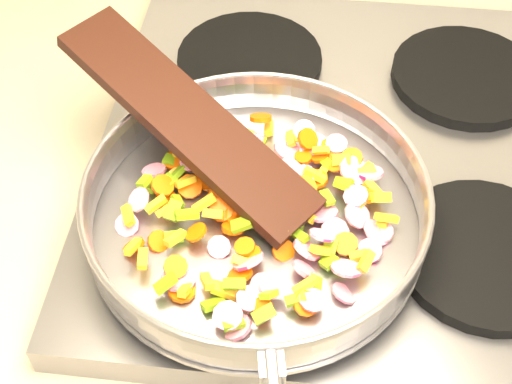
# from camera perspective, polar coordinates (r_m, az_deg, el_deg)

# --- Properties ---
(cooktop) EXTENTS (0.60, 0.60, 0.04)m
(cooktop) POSITION_cam_1_polar(r_m,az_deg,el_deg) (0.87, 7.62, 2.45)
(cooktop) COLOR #939399
(cooktop) RESTS_ON counter_top
(grate_fl) EXTENTS (0.19, 0.19, 0.02)m
(grate_fl) POSITION_cam_1_polar(r_m,az_deg,el_deg) (0.76, -3.06, -2.97)
(grate_fl) COLOR black
(grate_fl) RESTS_ON cooktop
(grate_fr) EXTENTS (0.19, 0.19, 0.02)m
(grate_fr) POSITION_cam_1_polar(r_m,az_deg,el_deg) (0.78, 17.90, -4.72)
(grate_fr) COLOR black
(grate_fr) RESTS_ON cooktop
(grate_bl) EXTENTS (0.19, 0.19, 0.02)m
(grate_bl) POSITION_cam_1_polar(r_m,az_deg,el_deg) (0.95, -0.52, 10.52)
(grate_bl) COLOR black
(grate_bl) RESTS_ON cooktop
(grate_br) EXTENTS (0.19, 0.19, 0.02)m
(grate_br) POSITION_cam_1_polar(r_m,az_deg,el_deg) (0.97, 16.43, 8.89)
(grate_br) COLOR black
(grate_br) RESTS_ON cooktop
(saute_pan) EXTENTS (0.39, 0.56, 0.06)m
(saute_pan) POSITION_cam_1_polar(r_m,az_deg,el_deg) (0.73, 0.01, -1.08)
(saute_pan) COLOR #9E9EA5
(saute_pan) RESTS_ON grate_fl
(vegetable_heap) EXTENTS (0.29, 0.29, 0.05)m
(vegetable_heap) POSITION_cam_1_polar(r_m,az_deg,el_deg) (0.74, 0.33, -0.97)
(vegetable_heap) COLOR yellow
(vegetable_heap) RESTS_ON saute_pan
(wooden_spatula) EXTENTS (0.31, 0.25, 0.10)m
(wooden_spatula) POSITION_cam_1_polar(r_m,az_deg,el_deg) (0.76, -5.44, 5.71)
(wooden_spatula) COLOR black
(wooden_spatula) RESTS_ON saute_pan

